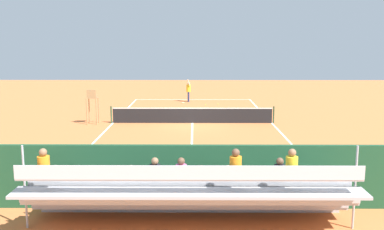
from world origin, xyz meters
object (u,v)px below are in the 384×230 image
courtside_bench (258,183)px  tennis_ball_far (206,105)px  tennis_net (192,115)px  equipment_bag (208,195)px  bleacher_stand (188,193)px  tennis_ball_near (218,104)px  tennis_racket (183,103)px  tennis_player (188,90)px  umpire_chair (92,103)px

courtside_bench → tennis_ball_far: 20.86m
tennis_net → equipment_bag: bearing=92.5°
tennis_net → bleacher_stand: (0.05, 15.35, 0.46)m
tennis_ball_near → tennis_net: bearing=75.8°
tennis_racket → tennis_ball_near: tennis_ball_near is taller
tennis_net → tennis_ball_far: 7.63m
tennis_racket → tennis_ball_far: (-1.84, 1.42, 0.02)m
tennis_net → courtside_bench: size_ratio=5.72×
courtside_bench → tennis_racket: (3.03, -22.23, -0.54)m
tennis_net → tennis_ball_near: bearing=-104.2°
courtside_bench → tennis_player: bearing=-83.6°
umpire_chair → tennis_racket: (-5.38, -9.22, -1.30)m
bleacher_stand → tennis_player: bearing=-89.2°
equipment_bag → tennis_player: bearing=-87.6°
tennis_net → tennis_ball_far: bearing=-97.7°
bleacher_stand → umpire_chair: bearing=-67.8°
equipment_bag → tennis_ball_near: equipment_bag is taller
tennis_net → tennis_player: size_ratio=5.35×
courtside_bench → tennis_player: (2.58, -22.88, 0.46)m
bleacher_stand → tennis_ball_near: bearing=-95.1°
courtside_bench → tennis_net: bearing=-80.6°
umpire_chair → tennis_ball_far: (-7.22, -7.81, -1.28)m
bleacher_stand → tennis_racket: bleacher_stand is taller
bleacher_stand → courtside_bench: bearing=-137.2°
tennis_player → tennis_net: bearing=92.2°
tennis_racket → tennis_ball_near: (-2.86, 0.91, 0.02)m
tennis_player → tennis_ball_near: bearing=147.1°
tennis_racket → umpire_chair: bearing=59.8°
bleacher_stand → tennis_ball_far: bearing=-92.7°
courtside_bench → equipment_bag: size_ratio=2.00×
umpire_chair → tennis_ball_near: size_ratio=32.42×
bleacher_stand → courtside_bench: (-2.25, -2.08, -0.41)m
tennis_net → tennis_racket: (0.82, -8.96, -0.49)m
tennis_ball_near → tennis_player: bearing=-32.9°
umpire_chair → tennis_ball_near: bearing=-134.7°
umpire_chair → tennis_player: size_ratio=1.11×
tennis_ball_near → tennis_racket: bearing=-17.7°
bleacher_stand → tennis_racket: 24.34m
bleacher_stand → equipment_bag: (-0.62, -1.95, -0.79)m
tennis_net → tennis_racket: 9.01m
tennis_net → equipment_bag: tennis_net is taller
umpire_chair → equipment_bag: umpire_chair is taller
equipment_bag → tennis_racket: bearing=-86.4°
bleacher_stand → tennis_ball_far: 22.94m
umpire_chair → tennis_player: umpire_chair is taller
umpire_chair → tennis_racket: bearing=-120.2°
courtside_bench → tennis_ball_near: (0.16, -21.32, -0.53)m
tennis_racket → tennis_ball_far: size_ratio=8.88×
tennis_ball_far → umpire_chair: bearing=47.3°
tennis_racket → courtside_bench: bearing=97.8°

